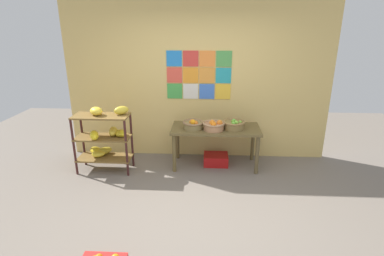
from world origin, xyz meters
name	(u,v)px	position (x,y,z in m)	size (l,w,h in m)	color
ground	(191,215)	(0.00, 0.00, 0.00)	(9.74, 9.74, 0.00)	#72685D
back_wall_with_art	(197,73)	(0.00, 1.90, 1.49)	(4.49, 0.07, 2.98)	#DFBD6A
banana_shelf_unit	(105,136)	(-1.44, 1.19, 0.58)	(0.87, 0.51, 1.06)	#3E1C1B
display_table	(216,133)	(0.32, 1.44, 0.59)	(1.43, 0.65, 0.67)	brown
fruit_basket_right	(193,124)	(-0.04, 1.37, 0.75)	(0.34, 0.34, 0.17)	olive
fruit_basket_back_right	(234,124)	(0.61, 1.39, 0.75)	(0.36, 0.36, 0.15)	olive
fruit_basket_back_left	(214,126)	(0.29, 1.32, 0.75)	(0.35, 0.35, 0.17)	#AF7B54
produce_crate_under_table	(216,159)	(0.34, 1.49, 0.09)	(0.41, 0.33, 0.17)	#B21413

